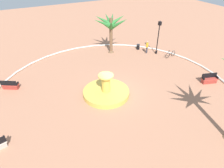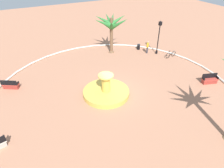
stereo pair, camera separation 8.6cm
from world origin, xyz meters
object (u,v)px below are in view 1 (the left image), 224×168
Objects in this scene: bench_west at (209,80)px; person_cyclist_helmet at (147,46)px; lamppost at (158,35)px; trash_bin at (138,47)px; bicycle_red_frame at (170,54)px; palm_tree_near_fountain at (111,25)px; bench_southeast at (10,86)px; fountain at (106,92)px.

bench_west is 8.97m from person_cyclist_helmet.
lamppost is 2.03m from person_cyclist_helmet.
bicycle_red_frame is (-3.86, -2.32, -0.00)m from trash_bin.
lamppost is (8.13, 0.48, 2.18)m from bench_west.
lamppost is at bearing 3.41° from bench_west.
bench_southeast is (-3.26, 12.52, -3.34)m from palm_tree_near_fountain.
lamppost is at bearing -123.38° from person_cyclist_helmet.
person_cyclist_helmet is (5.98, -8.72, 0.61)m from fountain.
person_cyclist_helmet reaches higher than trash_bin.
lamppost is at bearing -89.28° from bench_southeast.
lamppost reaches higher than trash_bin.
fountain is at bearing 150.91° from palm_tree_near_fountain.
person_cyclist_helmet reaches higher than bench_west.
bench_west is 2.30× the size of trash_bin.
bench_west is at bearing -105.51° from fountain.
fountain reaches higher than bicycle_red_frame.
bicycle_red_frame is (6.46, -0.44, 0.04)m from bench_west.
fountain is at bearing 108.72° from bicycle_red_frame.
trash_bin is at bearing 13.65° from person_cyclist_helmet.
fountain is 11.32m from lamppost.
bench_southeast is 0.99× the size of person_cyclist_helmet.
palm_tree_near_fountain is 6.07m from lamppost.
fountain is 0.91× the size of palm_tree_near_fountain.
lamppost is 2.63× the size of person_cyclist_helmet.
palm_tree_near_fountain is at bearing -29.09° from fountain.
trash_bin is at bearing 10.37° from bench_west.
bench_west is 8.43m from lamppost.
bench_southeast is 2.24× the size of trash_bin.
bench_southeast is 16.43m from trash_bin.
palm_tree_near_fountain reaches higher than bench_southeast.
lamppost is at bearing -61.53° from fountain.
bench_southeast is 17.79m from lamppost.
lamppost reaches higher than bicycle_red_frame.
palm_tree_near_fountain is (8.33, -4.63, 3.38)m from fountain.
fountain is 11.21m from trash_bin.
lamppost is at bearing 28.80° from bicycle_red_frame.
palm_tree_near_fountain is at bearing 77.20° from trash_bin.
bench_southeast is (5.07, 7.89, 0.04)m from fountain.
person_cyclist_helmet is at bearing -119.88° from palm_tree_near_fountain.
palm_tree_near_fountain reaches higher than bicycle_red_frame.
palm_tree_near_fountain is at bearing 59.39° from lamppost.
fountain is at bearing -122.72° from bench_southeast.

